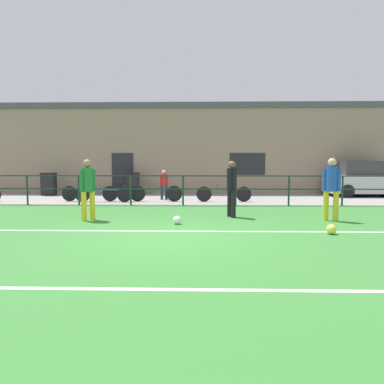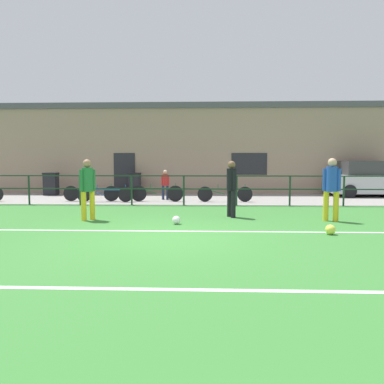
{
  "view_description": "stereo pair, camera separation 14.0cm",
  "coord_description": "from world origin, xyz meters",
  "views": [
    {
      "loc": [
        0.72,
        -8.14,
        1.68
      ],
      "look_at": [
        0.41,
        3.51,
        0.72
      ],
      "focal_mm": 34.98,
      "sensor_mm": 36.0,
      "label": 1
    },
    {
      "loc": [
        0.86,
        -8.14,
        1.68
      ],
      "look_at": [
        0.41,
        3.51,
        0.72
      ],
      "focal_mm": 34.98,
      "sensor_mm": 36.0,
      "label": 2
    }
  ],
  "objects": [
    {
      "name": "player_goalkeeper",
      "position": [
        1.61,
        3.06,
        0.96
      ],
      "size": [
        0.3,
        0.44,
        1.69
      ],
      "rotation": [
        0.0,
        0.0,
        1.96
      ],
      "color": "black",
      "rests_on": "ground"
    },
    {
      "name": "field_line_hash",
      "position": [
        0.0,
        -3.38,
        0.0
      ],
      "size": [
        36.0,
        0.11,
        0.0
      ],
      "primitive_type": "cube",
      "color": "white",
      "rests_on": "ground"
    },
    {
      "name": "soccer_ball_spare",
      "position": [
        0.06,
        1.74,
        0.11
      ],
      "size": [
        0.22,
        0.22,
        0.22
      ],
      "primitive_type": "sphere",
      "color": "white",
      "rests_on": "ground"
    },
    {
      "name": "clubhouse_facade",
      "position": [
        -0.0,
        12.2,
        2.34
      ],
      "size": [
        28.0,
        2.56,
        4.67
      ],
      "color": "gray",
      "rests_on": "ground"
    },
    {
      "name": "perimeter_fence",
      "position": [
        0.0,
        6.0,
        0.75
      ],
      "size": [
        36.07,
        0.07,
        1.15
      ],
      "color": "#193823",
      "rests_on": "ground"
    },
    {
      "name": "bicycle_parked_1",
      "position": [
        -3.3,
        6.9,
        0.34
      ],
      "size": [
        2.32,
        0.04,
        0.71
      ],
      "color": "black",
      "rests_on": "pavement_strip"
    },
    {
      "name": "pavement_strip",
      "position": [
        0.0,
        8.5,
        0.01
      ],
      "size": [
        48.0,
        5.0,
        0.02
      ],
      "primitive_type": "cube",
      "color": "gray",
      "rests_on": "ground"
    },
    {
      "name": "ground",
      "position": [
        0.0,
        0.0,
        -0.02
      ],
      "size": [
        60.0,
        44.0,
        0.04
      ],
      "primitive_type": "cube",
      "color": "#387A33"
    },
    {
      "name": "player_striker",
      "position": [
        4.36,
        2.42,
        1.0
      ],
      "size": [
        0.47,
        0.31,
        1.77
      ],
      "rotation": [
        0.0,
        0.0,
        2.82
      ],
      "color": "gold",
      "rests_on": "ground"
    },
    {
      "name": "bicycle_parked_2",
      "position": [
        -1.19,
        7.2,
        0.36
      ],
      "size": [
        2.19,
        0.04,
        0.75
      ],
      "color": "black",
      "rests_on": "pavement_strip"
    },
    {
      "name": "bicycle_parked_3",
      "position": [
        1.62,
        7.2,
        0.35
      ],
      "size": [
        2.26,
        0.04,
        0.72
      ],
      "color": "black",
      "rests_on": "pavement_strip"
    },
    {
      "name": "trash_bin_0",
      "position": [
        -6.77,
        9.88,
        0.58
      ],
      "size": [
        0.65,
        0.55,
        1.11
      ],
      "color": "black",
      "rests_on": "pavement_strip"
    },
    {
      "name": "parked_car_red",
      "position": [
        8.64,
        9.92,
        0.81
      ],
      "size": [
        3.9,
        1.92,
        1.68
      ],
      "color": "#B7B7BC",
      "rests_on": "pavement_strip"
    },
    {
      "name": "bicycle_parked_4",
      "position": [
        -3.95,
        7.2,
        0.36
      ],
      "size": [
        2.34,
        0.04,
        0.74
      ],
      "color": "black",
      "rests_on": "pavement_strip"
    },
    {
      "name": "player_winger",
      "position": [
        -2.52,
        2.32,
        0.99
      ],
      "size": [
        0.38,
        0.36,
        1.74
      ],
      "rotation": [
        0.0,
        0.0,
        3.89
      ],
      "color": "gold",
      "rests_on": "ground"
    },
    {
      "name": "trash_bin_1",
      "position": [
        -2.74,
        10.44,
        0.57
      ],
      "size": [
        0.59,
        0.5,
        1.09
      ],
      "color": "black",
      "rests_on": "pavement_strip"
    },
    {
      "name": "spectator_child",
      "position": [
        -0.93,
        7.98,
        0.75
      ],
      "size": [
        0.35,
        0.23,
        1.29
      ],
      "rotation": [
        0.0,
        0.0,
        3.35
      ],
      "color": "#232D4C",
      "rests_on": "pavement_strip"
    },
    {
      "name": "field_line_touchline",
      "position": [
        0.0,
        0.73,
        0.0
      ],
      "size": [
        36.0,
        0.11,
        0.0
      ],
      "primitive_type": "cube",
      "color": "white",
      "rests_on": "ground"
    },
    {
      "name": "soccer_ball_match",
      "position": [
        3.71,
        0.45,
        0.12
      ],
      "size": [
        0.23,
        0.23,
        0.23
      ],
      "primitive_type": "sphere",
      "color": "#E5E04C",
      "rests_on": "ground"
    }
  ]
}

